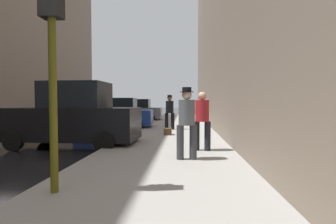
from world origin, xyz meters
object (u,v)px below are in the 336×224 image
at_px(parked_blue_sedan, 116,115).
at_px(parked_black_suv, 73,117).
at_px(pedestrian_in_red_jacket, 202,118).
at_px(pedestrian_with_beanie, 187,119).
at_px(traffic_light, 52,24).
at_px(duffel_bag, 168,132).
at_px(fire_hydrant, 151,119).
at_px(parked_gray_coupe, 136,111).
at_px(pedestrian_with_fedora, 170,110).

bearing_deg(parked_blue_sedan, parked_black_suv, -90.00).
distance_m(pedestrian_in_red_jacket, pedestrian_with_beanie, 1.30).
xyz_separation_m(parked_black_suv, traffic_light, (1.85, -4.91, 1.73)).
relative_size(pedestrian_with_beanie, duffel_bag, 4.04).
xyz_separation_m(parked_blue_sedan, fire_hydrant, (1.80, 1.51, -0.35)).
distance_m(parked_gray_coupe, traffic_light, 16.99).
bearing_deg(pedestrian_in_red_jacket, parked_gray_coupe, 108.60).
bearing_deg(parked_black_suv, pedestrian_in_red_jacket, -15.32).
height_order(pedestrian_with_beanie, pedestrian_with_fedora, same).
bearing_deg(pedestrian_with_fedora, parked_black_suv, -124.15).
bearing_deg(fire_hydrant, parked_black_suv, -103.91).
bearing_deg(pedestrian_with_beanie, pedestrian_in_red_jacket, 69.44).
height_order(fire_hydrant, duffel_bag, fire_hydrant).
height_order(pedestrian_in_red_jacket, pedestrian_with_fedora, pedestrian_with_fedora).
bearing_deg(duffel_bag, pedestrian_with_beanie, -80.88).
xyz_separation_m(parked_black_suv, pedestrian_in_red_jacket, (4.40, -1.20, 0.07)).
relative_size(parked_black_suv, traffic_light, 1.29).
xyz_separation_m(parked_gray_coupe, traffic_light, (1.85, -16.78, 1.91)).
bearing_deg(parked_gray_coupe, pedestrian_with_beanie, -74.58).
distance_m(parked_black_suv, traffic_light, 5.53).
height_order(parked_blue_sedan, pedestrian_with_beanie, pedestrian_with_beanie).
height_order(parked_black_suv, duffel_bag, parked_black_suv).
bearing_deg(duffel_bag, parked_gray_coupe, 108.48).
xyz_separation_m(traffic_light, pedestrian_in_red_jacket, (2.54, 3.71, -1.65)).
xyz_separation_m(fire_hydrant, pedestrian_with_fedora, (1.32, -2.68, 0.64)).
xyz_separation_m(parked_black_suv, parked_gray_coupe, (0.00, 11.87, -0.18)).
distance_m(pedestrian_with_beanie, pedestrian_with_fedora, 7.07).
xyz_separation_m(pedestrian_in_red_jacket, pedestrian_with_fedora, (-1.27, 5.81, 0.03)).
xyz_separation_m(pedestrian_with_fedora, duffel_bag, (0.05, -2.23, -0.85)).
bearing_deg(pedestrian_with_beanie, fire_hydrant, 102.43).
bearing_deg(parked_blue_sedan, parked_gray_coupe, 90.00).
relative_size(parked_black_suv, duffel_bag, 10.58).
xyz_separation_m(fire_hydrant, pedestrian_in_red_jacket, (2.59, -8.49, 0.61)).
xyz_separation_m(parked_black_suv, pedestrian_with_beanie, (3.94, -2.42, 0.10)).
bearing_deg(parked_black_suv, parked_gray_coupe, 90.00).
height_order(parked_blue_sedan, parked_gray_coupe, same).
height_order(traffic_light, pedestrian_with_beanie, traffic_light).
xyz_separation_m(pedestrian_with_beanie, pedestrian_with_fedora, (-0.82, 7.03, 0.00)).
bearing_deg(pedestrian_with_beanie, parked_blue_sedan, 115.69).
distance_m(pedestrian_in_red_jacket, pedestrian_with_fedora, 5.95).
height_order(fire_hydrant, pedestrian_with_beanie, pedestrian_with_beanie).
bearing_deg(parked_blue_sedan, duffel_bag, -46.98).
height_order(pedestrian_with_fedora, duffel_bag, pedestrian_with_fedora).
bearing_deg(duffel_bag, fire_hydrant, 105.58).
bearing_deg(pedestrian_in_red_jacket, traffic_light, -124.47).
distance_m(parked_blue_sedan, pedestrian_with_beanie, 9.10).
distance_m(fire_hydrant, pedestrian_with_fedora, 3.05).
distance_m(parked_black_suv, pedestrian_in_red_jacket, 4.56).
height_order(parked_blue_sedan, fire_hydrant, parked_blue_sedan).
bearing_deg(pedestrian_in_red_jacket, parked_blue_sedan, 122.22).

